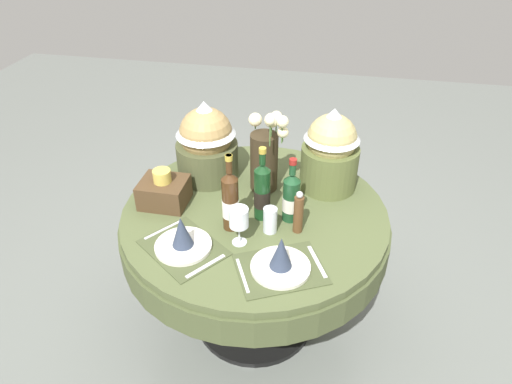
% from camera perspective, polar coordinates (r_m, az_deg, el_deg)
% --- Properties ---
extents(ground, '(8.00, 8.00, 0.00)m').
position_cam_1_polar(ground, '(2.67, -0.14, -15.31)').
color(ground, slate).
extents(dining_table, '(1.27, 1.27, 0.76)m').
position_cam_1_polar(dining_table, '(2.23, -0.16, -4.83)').
color(dining_table, '#4C5633').
rests_on(dining_table, ground).
extents(place_setting_left, '(0.43, 0.41, 0.16)m').
position_cam_1_polar(place_setting_left, '(1.94, -9.11, -5.84)').
color(place_setting_left, '#41492B').
rests_on(place_setting_left, dining_table).
extents(place_setting_right, '(0.42, 0.38, 0.16)m').
position_cam_1_polar(place_setting_right, '(1.82, 3.10, -8.50)').
color(place_setting_right, '#41492B').
rests_on(place_setting_right, dining_table).
extents(flower_vase, '(0.21, 0.21, 0.44)m').
position_cam_1_polar(flower_vase, '(2.21, 1.15, 4.61)').
color(flower_vase, '#332819').
rests_on(flower_vase, dining_table).
extents(wine_bottle_left, '(0.07, 0.07, 0.36)m').
position_cam_1_polar(wine_bottle_left, '(2.03, 0.77, 0.09)').
color(wine_bottle_left, '#143819').
rests_on(wine_bottle_left, dining_table).
extents(wine_bottle_right, '(0.08, 0.08, 0.31)m').
position_cam_1_polar(wine_bottle_right, '(2.03, 4.40, -0.62)').
color(wine_bottle_right, '#194223').
rests_on(wine_bottle_right, dining_table).
extents(wine_bottle_rear, '(0.07, 0.07, 0.37)m').
position_cam_1_polar(wine_bottle_rear, '(1.97, -3.21, -1.12)').
color(wine_bottle_rear, '#422814').
rests_on(wine_bottle_rear, dining_table).
extents(wine_glass_left, '(0.08, 0.08, 0.18)m').
position_cam_1_polar(wine_glass_left, '(1.89, -2.15, -3.29)').
color(wine_glass_left, silver).
rests_on(wine_glass_left, dining_table).
extents(tumbler_near_left, '(0.06, 0.06, 0.12)m').
position_cam_1_polar(tumbler_near_left, '(1.99, 1.77, -3.50)').
color(tumbler_near_left, silver).
rests_on(tumbler_near_left, dining_table).
extents(pepper_mill, '(0.04, 0.04, 0.21)m').
position_cam_1_polar(pepper_mill, '(1.98, 5.30, -2.63)').
color(pepper_mill, brown).
rests_on(pepper_mill, dining_table).
extents(gift_tub_back_left, '(0.31, 0.31, 0.41)m').
position_cam_1_polar(gift_tub_back_left, '(2.31, -6.20, 6.59)').
color(gift_tub_back_left, '#474C2D').
rests_on(gift_tub_back_left, dining_table).
extents(gift_tub_back_right, '(0.28, 0.28, 0.42)m').
position_cam_1_polar(gift_tub_back_right, '(2.23, 9.30, 5.54)').
color(gift_tub_back_right, '#566033').
rests_on(gift_tub_back_right, dining_table).
extents(woven_basket_side_left, '(0.22, 0.19, 0.18)m').
position_cam_1_polar(woven_basket_side_left, '(2.20, -11.36, 0.12)').
color(woven_basket_side_left, '#47331E').
rests_on(woven_basket_side_left, dining_table).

